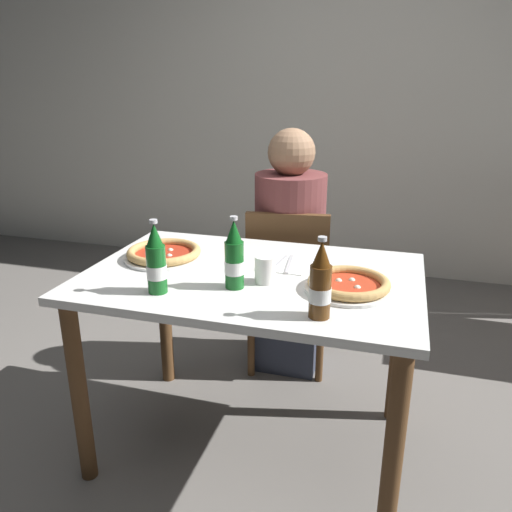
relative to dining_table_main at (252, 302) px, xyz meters
name	(u,v)px	position (x,y,z in m)	size (l,w,h in m)	color
ground_plane	(253,443)	(0.00, 0.00, -0.64)	(8.00, 8.00, 0.00)	slate
back_wall_tiled	(339,97)	(0.00, 2.20, 0.66)	(7.00, 0.10, 2.60)	silver
dining_table_main	(252,302)	(0.00, 0.00, 0.00)	(1.20, 0.80, 0.75)	silver
chair_behind_table	(288,281)	(0.00, 0.61, -0.15)	(0.45, 0.45, 0.85)	brown
diner_seated	(289,258)	(-0.01, 0.66, -0.05)	(0.34, 0.34, 1.21)	#2D3342
pizza_margherita_near	(164,254)	(-0.38, 0.06, 0.14)	(0.31, 0.31, 0.04)	white
pizza_marinara_far	(349,285)	(0.35, -0.06, 0.14)	(0.29, 0.29, 0.04)	white
beer_bottle_left	(156,262)	(-0.25, -0.25, 0.22)	(0.07, 0.07, 0.25)	#14591E
beer_bottle_center	(320,284)	(0.29, -0.28, 0.22)	(0.07, 0.07, 0.25)	#512D0F
beer_bottle_right	(234,258)	(-0.02, -0.14, 0.22)	(0.07, 0.07, 0.25)	#14591E
napkin_with_cutlery	(284,264)	(0.09, 0.12, 0.12)	(0.19, 0.19, 0.01)	white
paper_cup	(265,269)	(0.07, -0.07, 0.16)	(0.07, 0.07, 0.10)	white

